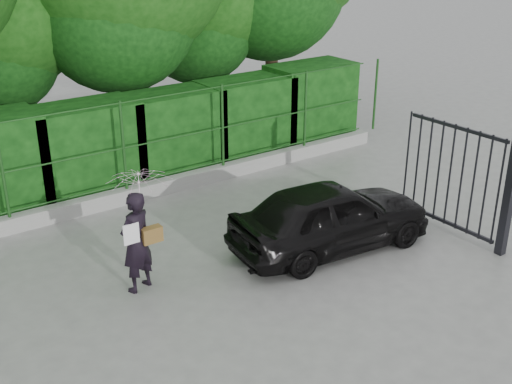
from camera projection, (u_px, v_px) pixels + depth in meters
ground at (237, 309)px, 9.34m from camera, size 80.00×80.00×0.00m
kerb at (109, 200)px, 12.65m from camera, size 14.00×0.25×0.30m
fence at (115, 148)px, 12.36m from camera, size 14.13×0.06×1.80m
hedge at (80, 148)px, 13.03m from camera, size 14.20×1.20×2.13m
gate at (485, 180)px, 10.82m from camera, size 0.22×2.33×2.36m
woman at (139, 212)px, 9.48m from camera, size 0.97×0.97×1.89m
car at (331, 216)px, 10.89m from camera, size 3.71×1.83×1.22m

